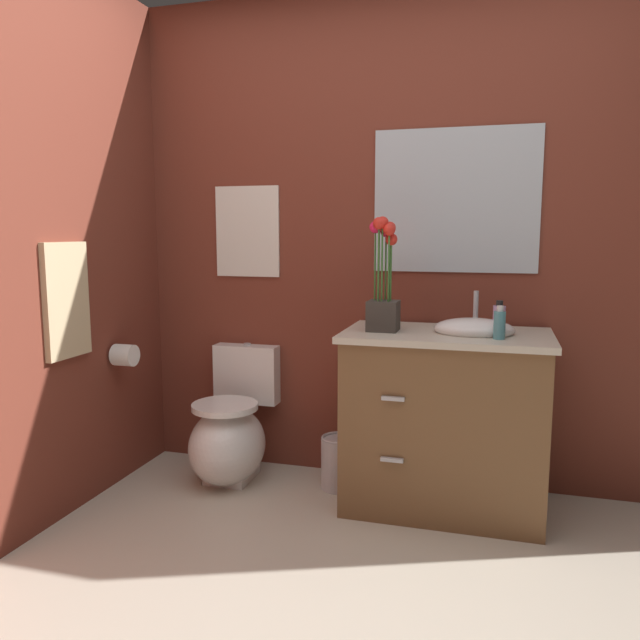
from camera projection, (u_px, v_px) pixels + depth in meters
wall_back at (441, 242)px, 3.11m from camera, size 4.32×0.05×2.50m
wall_left at (21, 244)px, 2.55m from camera, size 0.05×4.10×2.50m
toilet at (231, 435)px, 3.25m from camera, size 0.38×0.59×0.69m
vanity_cabinet at (445, 418)px, 2.90m from camera, size 0.94×0.56×1.02m
flower_vase at (384, 286)px, 2.86m from camera, size 0.14×0.14×0.53m
soap_bottle at (499, 324)px, 2.65m from camera, size 0.05×0.05×0.14m
lotion_bottle at (499, 319)px, 2.78m from camera, size 0.05×0.05×0.15m
trash_bin at (339, 462)px, 3.15m from camera, size 0.18×0.18×0.27m
wall_poster at (247, 232)px, 3.36m from camera, size 0.36×0.01×0.49m
wall_mirror at (455, 201)px, 3.04m from camera, size 0.80×0.01×0.70m
hanging_towel at (66, 300)px, 2.78m from camera, size 0.03×0.28×0.52m
toilet_paper_roll at (125, 355)px, 3.14m from camera, size 0.11×0.11×0.11m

